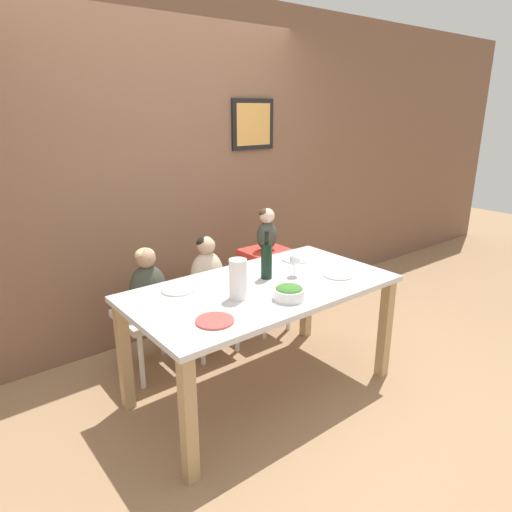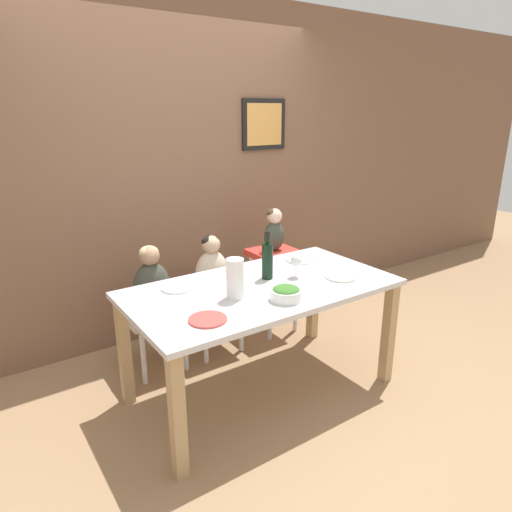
# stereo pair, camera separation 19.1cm
# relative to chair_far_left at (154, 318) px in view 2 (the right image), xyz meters

# --- Properties ---
(ground_plane) EXTENTS (14.00, 14.00, 0.00)m
(ground_plane) POSITION_rel_chair_far_left_xyz_m (0.47, -0.69, -0.40)
(ground_plane) COLOR #9E7A56
(wall_back) EXTENTS (10.00, 0.09, 2.70)m
(wall_back) POSITION_rel_chair_far_left_xyz_m (0.47, 0.51, 0.95)
(wall_back) COLOR brown
(wall_back) RESTS_ON ground_plane
(dining_table) EXTENTS (1.71, 0.90, 0.77)m
(dining_table) POSITION_rel_chair_far_left_xyz_m (0.47, -0.69, 0.27)
(dining_table) COLOR silver
(dining_table) RESTS_ON ground_plane
(chair_far_left) EXTENTS (0.44, 0.43, 0.47)m
(chair_far_left) POSITION_rel_chair_far_left_xyz_m (0.00, 0.00, 0.00)
(chair_far_left) COLOR silver
(chair_far_left) RESTS_ON ground_plane
(chair_far_center) EXTENTS (0.44, 0.43, 0.47)m
(chair_far_center) POSITION_rel_chair_far_left_xyz_m (0.49, 0.00, 0.00)
(chair_far_center) COLOR silver
(chair_far_center) RESTS_ON ground_plane
(chair_right_highchair) EXTENTS (0.37, 0.36, 0.72)m
(chair_right_highchair) POSITION_rel_chair_far_left_xyz_m (1.07, 0.00, 0.17)
(chair_right_highchair) COLOR silver
(chair_right_highchair) RESTS_ON ground_plane
(person_child_left) EXTENTS (0.26, 0.20, 0.47)m
(person_child_left) POSITION_rel_chair_far_left_xyz_m (0.00, 0.00, 0.29)
(person_child_left) COLOR #3D4238
(person_child_left) RESTS_ON chair_far_left
(person_child_center) EXTENTS (0.26, 0.20, 0.47)m
(person_child_center) POSITION_rel_chair_far_left_xyz_m (0.49, 0.00, 0.29)
(person_child_center) COLOR beige
(person_child_center) RESTS_ON chair_far_center
(person_baby_right) EXTENTS (0.19, 0.14, 0.35)m
(person_baby_right) POSITION_rel_chair_far_left_xyz_m (1.07, 0.00, 0.50)
(person_baby_right) COLOR #3D4238
(person_baby_right) RESTS_ON chair_right_highchair
(wine_bottle) EXTENTS (0.07, 0.07, 0.32)m
(wine_bottle) POSITION_rel_chair_far_left_xyz_m (0.57, -0.60, 0.50)
(wine_bottle) COLOR black
(wine_bottle) RESTS_ON dining_table
(paper_towel_roll) EXTENTS (0.11, 0.11, 0.24)m
(paper_towel_roll) POSITION_rel_chair_far_left_xyz_m (0.23, -0.75, 0.49)
(paper_towel_roll) COLOR white
(paper_towel_roll) RESTS_ON dining_table
(wine_glass_near) EXTENTS (0.07, 0.07, 0.16)m
(wine_glass_near) POSITION_rel_chair_far_left_xyz_m (0.74, -0.68, 0.48)
(wine_glass_near) COLOR white
(wine_glass_near) RESTS_ON dining_table
(salad_bowl_large) EXTENTS (0.19, 0.19, 0.09)m
(salad_bowl_large) POSITION_rel_chair_far_left_xyz_m (0.45, -0.95, 0.41)
(salad_bowl_large) COLOR white
(salad_bowl_large) RESTS_ON dining_table
(dinner_plate_front_left) EXTENTS (0.21, 0.21, 0.01)m
(dinner_plate_front_left) POSITION_rel_chair_far_left_xyz_m (-0.06, -0.93, 0.37)
(dinner_plate_front_left) COLOR #D14C47
(dinner_plate_front_left) RESTS_ON dining_table
(dinner_plate_back_left) EXTENTS (0.21, 0.21, 0.01)m
(dinner_plate_back_left) POSITION_rel_chair_far_left_xyz_m (0.01, -0.43, 0.37)
(dinner_plate_back_left) COLOR silver
(dinner_plate_back_left) RESTS_ON dining_table
(dinner_plate_back_right) EXTENTS (0.21, 0.21, 0.01)m
(dinner_plate_back_right) POSITION_rel_chair_far_left_xyz_m (0.99, -0.44, 0.37)
(dinner_plate_back_right) COLOR silver
(dinner_plate_back_right) RESTS_ON dining_table
(dinner_plate_front_right) EXTENTS (0.21, 0.21, 0.01)m
(dinner_plate_front_right) POSITION_rel_chair_far_left_xyz_m (0.98, -0.87, 0.37)
(dinner_plate_front_right) COLOR silver
(dinner_plate_front_right) RESTS_ON dining_table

